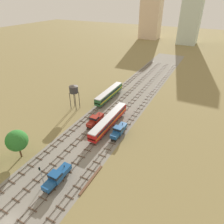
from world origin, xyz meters
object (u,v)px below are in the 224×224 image
at_px(shunter_loco_centre_near, 119,130).
at_px(diesel_railcar_far_left_far, 109,93).
at_px(shunter_loco_left_mid, 95,119).
at_px(shunter_loco_centre_left_nearest, 57,176).
at_px(signal_post_nearest, 41,174).
at_px(water_tower, 74,89).
at_px(passenger_coach_centre_left_midfar, 109,120).

distance_m(shunter_loco_centre_near, diesel_railcar_far_left_far, 26.44).
bearing_deg(shunter_loco_left_mid, shunter_loco_centre_near, -11.13).
xyz_separation_m(shunter_loco_centre_left_nearest, signal_post_nearest, (-2.49, -2.11, 1.71)).
bearing_deg(water_tower, diesel_railcar_far_left_far, 59.64).
height_order(passenger_coach_centre_left_midfar, water_tower, water_tower).
relative_size(shunter_loco_centre_near, diesel_railcar_far_left_far, 0.41).
bearing_deg(shunter_loco_left_mid, water_tower, 154.16).
relative_size(shunter_loco_centre_left_nearest, shunter_loco_left_mid, 1.00).
distance_m(passenger_coach_centre_left_midfar, diesel_railcar_far_left_far, 21.48).
bearing_deg(shunter_loco_centre_left_nearest, signal_post_nearest, -139.66).
xyz_separation_m(shunter_loco_centre_near, passenger_coach_centre_left_midfar, (-4.98, 2.78, 0.60)).
bearing_deg(signal_post_nearest, shunter_loco_left_mid, 95.14).
bearing_deg(water_tower, signal_post_nearest, -65.57).
relative_size(shunter_loco_centre_left_nearest, passenger_coach_centre_left_midfar, 0.38).
bearing_deg(shunter_loco_centre_left_nearest, water_tower, 119.37).
bearing_deg(shunter_loco_centre_left_nearest, shunter_loco_left_mid, 101.02).
relative_size(shunter_loco_left_mid, signal_post_nearest, 1.43).
xyz_separation_m(shunter_loco_left_mid, signal_post_nearest, (2.49, -27.69, 1.71)).
bearing_deg(passenger_coach_centre_left_midfar, shunter_loco_centre_near, -29.16).
distance_m(shunter_loco_centre_left_nearest, shunter_loco_left_mid, 26.06).
xyz_separation_m(shunter_loco_centre_left_nearest, passenger_coach_centre_left_midfar, (-0.00, 26.40, 0.60)).
bearing_deg(passenger_coach_centre_left_midfar, shunter_loco_left_mid, -170.65).
xyz_separation_m(diesel_railcar_far_left_far, water_tower, (-7.96, -13.59, 5.56)).
height_order(shunter_loco_centre_near, signal_post_nearest, signal_post_nearest).
distance_m(shunter_loco_left_mid, passenger_coach_centre_left_midfar, 5.08).
height_order(shunter_loco_left_mid, signal_post_nearest, signal_post_nearest).
xyz_separation_m(shunter_loco_left_mid, diesel_railcar_far_left_far, (-4.98, 19.85, 0.59)).
bearing_deg(passenger_coach_centre_left_midfar, shunter_loco_centre_left_nearest, -90.00).
bearing_deg(passenger_coach_centre_left_midfar, signal_post_nearest, -94.99).
xyz_separation_m(shunter_loco_left_mid, passenger_coach_centre_left_midfar, (4.98, 0.82, 0.60)).
distance_m(passenger_coach_centre_left_midfar, water_tower, 19.53).
relative_size(shunter_loco_centre_near, water_tower, 0.86).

